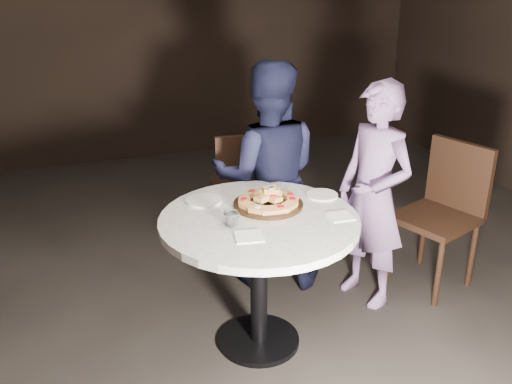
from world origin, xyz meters
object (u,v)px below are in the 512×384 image
focaccia_pile (269,198)px  water_glass (232,219)px  diner_navy (267,177)px  chair_right (445,205)px  diner_teal (374,196)px  chair_far (245,184)px  serving_board (268,204)px  table (259,243)px

focaccia_pile → water_glass: bearing=-146.8°
water_glass → diner_navy: size_ratio=0.06×
chair_right → diner_teal: 0.60m
chair_far → water_glass: bearing=77.8°
focaccia_pile → serving_board: bearing=-155.9°
table → chair_far: chair_far is taller
table → focaccia_pile: focaccia_pile is taller
serving_board → diner_navy: diner_navy is taller
water_glass → table: bearing=15.4°
chair_far → chair_right: chair_right is taller
serving_board → chair_right: chair_right is taller
chair_right → table: bearing=-99.5°
serving_board → diner_teal: (0.75, 0.10, -0.10)m
table → diner_teal: (0.85, 0.23, 0.06)m
table → diner_navy: diner_navy is taller
table → chair_right: size_ratio=1.20×
chair_right → diner_teal: bearing=-106.6°
chair_right → diner_teal: diner_teal is taller
water_glass → diner_navy: diner_navy is taller
chair_far → diner_teal: diner_teal is taller
table → chair_right: (1.43, 0.27, -0.10)m
chair_right → diner_teal: (-0.58, -0.04, 0.16)m
chair_right → diner_navy: (-1.13, 0.41, 0.20)m
chair_far → diner_teal: size_ratio=0.67×
chair_far → focaccia_pile: bearing=88.9°
focaccia_pile → chair_far: (0.18, 0.96, -0.30)m
serving_board → chair_right: (1.33, 0.14, -0.26)m
serving_board → focaccia_pile: focaccia_pile is taller
table → serving_board: 0.23m
focaccia_pile → diner_navy: diner_navy is taller
focaccia_pile → table: bearing=-128.2°
diner_teal → serving_board: bearing=-100.9°
serving_board → chair_right: bearing=5.8°
table → diner_navy: size_ratio=0.77×
serving_board → water_glass: 0.32m
table → chair_far: 1.13m
table → chair_far: (0.28, 1.09, -0.10)m
water_glass → diner_navy: bearing=57.2°
water_glass → chair_right: chair_right is taller
chair_right → diner_navy: diner_navy is taller
table → water_glass: water_glass is taller
water_glass → diner_teal: diner_teal is taller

